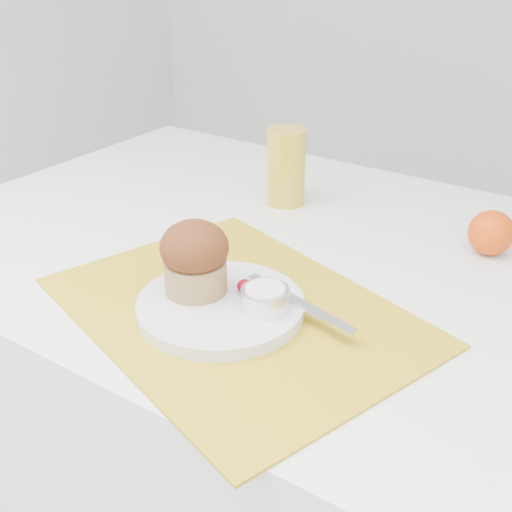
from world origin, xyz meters
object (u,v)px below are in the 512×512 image
Objects in this scene: table at (287,432)px; muffin at (195,257)px; plate at (221,306)px; orange at (491,233)px; juice_glass at (286,167)px.

muffin reaches higher than table.
orange is (0.23, 0.36, 0.02)m from plate.
plate is 0.43m from orange.
table is at bearing -54.84° from juice_glass.
juice_glass is at bearing 109.32° from plate.
juice_glass is (-0.10, 0.15, 0.44)m from table.
plate is 0.07m from muffin.
table is 0.48m from juice_glass.
muffin is (0.08, -0.36, 0.00)m from juice_glass.
plate is at bearing -122.42° from orange.
table is 0.44m from plate.
muffin is at bearing -127.11° from orange.
orange reaches higher than plate.
juice_glass is 1.39× the size of muffin.
muffin is at bearing -94.96° from table.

